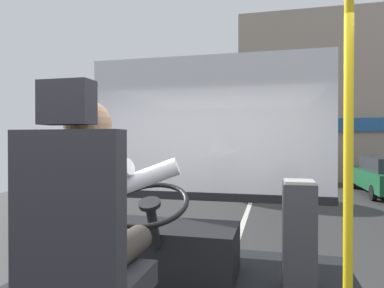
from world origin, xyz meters
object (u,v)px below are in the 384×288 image
at_px(handrail_pole, 349,128).
at_px(bus_driver, 94,208).
at_px(steering_console, 167,248).
at_px(driver_seat, 81,258).
at_px(fare_box, 299,236).

bearing_deg(handrail_pole, bus_driver, -166.09).
relative_size(steering_console, handrail_pole, 0.48).
relative_size(driver_seat, fare_box, 1.66).
height_order(driver_seat, handrail_pole, handrail_pole).
xyz_separation_m(driver_seat, bus_driver, (-0.00, 0.11, 0.20)).
bearing_deg(bus_driver, fare_box, 47.87).
relative_size(steering_console, fare_box, 1.38).
bearing_deg(fare_box, driver_seat, -129.51).
xyz_separation_m(driver_seat, handrail_pole, (1.16, 0.39, 0.57)).
bearing_deg(handrail_pole, fare_box, 101.28).
distance_m(steering_console, handrail_pole, 1.71).
relative_size(handrail_pole, fare_box, 2.86).
distance_m(bus_driver, fare_box, 1.53).
xyz_separation_m(driver_seat, fare_box, (1.00, 1.21, -0.17)).
distance_m(steering_console, fare_box, 1.02).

